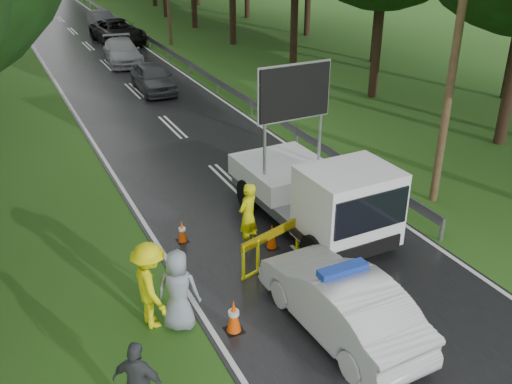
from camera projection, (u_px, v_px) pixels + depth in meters
ground at (325, 274)px, 14.15m from camera, size 160.00×160.00×0.00m
road at (88, 46)px, 38.41m from camera, size 7.00×140.00×0.02m
guardrail at (142, 34)px, 39.35m from camera, size 0.12×60.06×0.70m
utility_pole_near at (458, 35)px, 15.58m from camera, size 1.40×0.24×10.00m
police_sedan at (340, 302)px, 11.93m from camera, size 1.76×4.48×1.60m
work_truck at (319, 193)px, 15.51m from camera, size 2.64×5.60×4.40m
barrier at (278, 235)px, 14.30m from camera, size 2.39×0.81×1.03m
officer at (248, 216)px, 14.90m from camera, size 0.81×0.72×1.86m
civilian at (321, 233)px, 14.38m from camera, size 0.97×0.93×1.57m
bystander_left at (150, 285)px, 11.99m from camera, size 0.83×1.34×2.00m
bystander_mid at (139, 384)px, 9.67m from camera, size 1.02×0.99×1.72m
bystander_right at (178, 290)px, 11.95m from camera, size 1.09×0.99×1.87m
queue_car_first at (153, 78)px, 28.38m from camera, size 1.77×4.13×1.39m
queue_car_second at (122, 52)px, 33.77m from camera, size 2.39×4.92×1.38m
queue_car_third at (118, 31)px, 39.05m from camera, size 3.17×5.86×1.56m
queue_car_fourth at (102, 20)px, 44.02m from camera, size 1.56×4.15×1.35m
cone_near_left at (234, 316)px, 12.03m from camera, size 0.38×0.38×0.81m
cone_center at (272, 236)px, 15.09m from camera, size 0.34×0.34×0.72m
cone_far at (316, 204)px, 16.76m from camera, size 0.34×0.34×0.72m
cone_left_mid at (182, 232)px, 15.39m from camera, size 0.31×0.31×0.65m
cone_right at (354, 178)px, 18.47m from camera, size 0.34×0.34×0.71m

